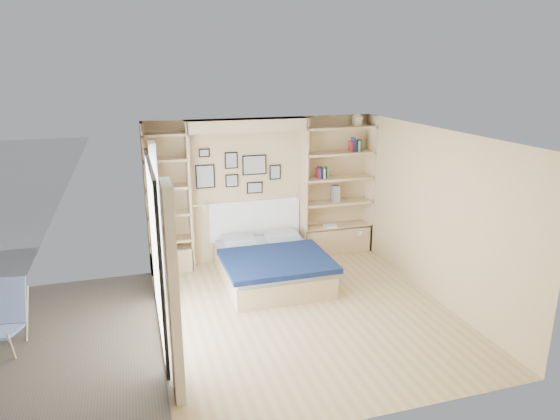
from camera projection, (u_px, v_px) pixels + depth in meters
name	position (u px, v px, depth m)	size (l,w,h in m)	color
ground	(305.00, 312.00, 7.02)	(4.50, 4.50, 0.00)	tan
room_shell	(251.00, 212.00, 8.00)	(4.50, 4.50, 4.50)	tan
bed	(271.00, 264.00, 8.02)	(1.63, 2.03, 1.07)	tan
photo_gallery	(237.00, 171.00, 8.48)	(1.48, 0.02, 0.82)	black
reading_lamps	(250.00, 203.00, 8.46)	(1.92, 0.12, 0.15)	silver
shelf_decor	(324.00, 164.00, 8.75)	(3.51, 0.23, 2.03)	#B32545
deck	(24.00, 354.00, 6.01)	(3.20, 4.00, 0.05)	brown
deck_chair	(1.00, 317.00, 6.07)	(0.60, 0.88, 0.82)	tan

